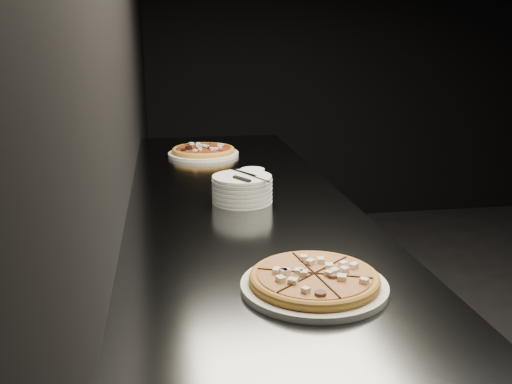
{
  "coord_description": "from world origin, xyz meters",
  "views": [
    {
      "loc": [
        -2.37,
        -1.86,
        1.47
      ],
      "look_at": [
        -2.08,
        -0.06,
        0.96
      ],
      "focal_mm": 40.0,
      "sensor_mm": 36.0,
      "label": 1
    }
  ],
  "objects": [
    {
      "name": "wall_left",
      "position": [
        -2.5,
        0.0,
        1.4
      ],
      "size": [
        0.02,
        5.0,
        2.8
      ],
      "primitive_type": "cube",
      "color": "black",
      "rests_on": "floor"
    },
    {
      "name": "wall_back",
      "position": [
        0.0,
        2.5,
        1.4
      ],
      "size": [
        5.0,
        0.02,
        2.8
      ],
      "primitive_type": "cube",
      "color": "black",
      "rests_on": "floor"
    },
    {
      "name": "counter",
      "position": [
        -2.13,
        0.0,
        0.46
      ],
      "size": [
        0.74,
        2.44,
        0.92
      ],
      "color": "#5A5D61",
      "rests_on": "floor"
    },
    {
      "name": "pizza_mushroom",
      "position": [
        -2.06,
        -0.74,
        0.94
      ],
      "size": [
        0.37,
        0.37,
        0.04
      ],
      "rotation": [
        0.0,
        0.0,
        -0.37
      ],
      "color": "white",
      "rests_on": "counter"
    },
    {
      "name": "pizza_tomato",
      "position": [
        -2.2,
        0.73,
        0.94
      ],
      "size": [
        0.33,
        0.33,
        0.04
      ],
      "rotation": [
        0.0,
        0.0,
        0.16
      ],
      "color": "white",
      "rests_on": "counter"
    },
    {
      "name": "plate_stack",
      "position": [
        -2.12,
        -0.04,
        0.96
      ],
      "size": [
        0.2,
        0.2,
        0.09
      ],
      "color": "white",
      "rests_on": "counter"
    },
    {
      "name": "cutlery",
      "position": [
        -2.12,
        -0.06,
        1.01
      ],
      "size": [
        0.09,
        0.21,
        0.01
      ],
      "rotation": [
        0.0,
        0.0,
        0.55
      ],
      "color": "#B0B3B7",
      "rests_on": "plate_stack"
    },
    {
      "name": "ramekin",
      "position": [
        -2.06,
        0.11,
        0.96
      ],
      "size": [
        0.09,
        0.09,
        0.08
      ],
      "color": "silver",
      "rests_on": "counter"
    }
  ]
}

